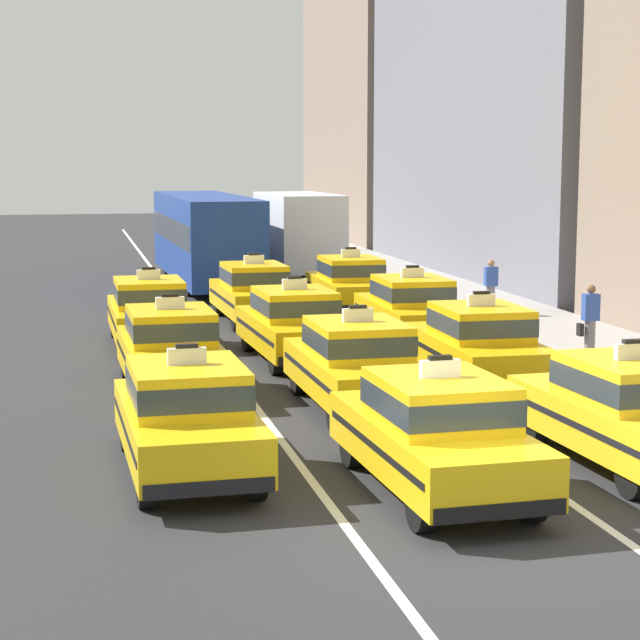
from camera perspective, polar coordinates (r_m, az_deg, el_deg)
name	(u,v)px	position (r m, az deg, el deg)	size (l,w,h in m)	color
ground_plane	(487,537)	(14.36, 8.38, -10.73)	(160.00, 160.00, 0.00)	#2B2B2D
lane_stripe_left_center	(188,317)	(33.16, -6.62, 0.16)	(0.14, 80.00, 0.01)	silver
lane_stripe_center_right	(296,314)	(33.63, -1.19, 0.33)	(0.14, 80.00, 0.01)	silver
sidewalk_curb	(541,330)	(30.54, 11.04, -0.50)	(4.00, 90.00, 0.15)	#9E9993
taxi_left_nearest	(187,416)	(16.77, -6.69, -4.79)	(1.93, 4.60, 1.96)	black
taxi_left_second	(170,347)	(22.69, -7.52, -1.37)	(1.92, 4.60, 1.96)	black
taxi_left_third	(149,311)	(28.12, -8.58, 0.47)	(1.87, 4.58, 1.96)	black
taxi_center_nearest	(436,431)	(15.81, 5.86, -5.58)	(1.98, 4.62, 1.96)	black
taxi_center_second	(356,363)	(20.85, 1.82, -2.16)	(1.87, 4.58, 1.96)	black
taxi_center_third	(294,323)	(25.75, -1.33, -0.16)	(1.99, 4.63, 1.96)	black
taxi_center_fourth	(253,291)	(31.83, -3.36, 1.45)	(1.94, 4.61, 1.96)	black
bus_center_fifth	(205,234)	(41.25, -5.79, 4.29)	(2.81, 11.26, 3.22)	black
taxi_right_nearest	(627,409)	(17.67, 15.15, -4.35)	(2.02, 4.64, 1.96)	black
taxi_right_second	(479,344)	(23.16, 7.96, -1.19)	(1.87, 4.58, 1.96)	black
taxi_right_third	(411,308)	(28.35, 4.58, 0.60)	(1.86, 4.58, 1.96)	black
taxi_right_fourth	(350,283)	(33.83, 1.51, 1.86)	(1.87, 4.58, 1.96)	black
box_truck_right_fifth	(294,233)	(42.17, -1.32, 4.36)	(2.51, 7.04, 3.27)	black
taxi_right_sixth	(267,244)	(48.70, -2.66, 3.82)	(2.01, 4.63, 1.96)	black
pedestrian_mid_block	(590,320)	(26.31, 13.39, -0.02)	(0.47, 0.24, 1.62)	slate
pedestrian_by_storefront	(491,287)	(32.71, 8.57, 1.67)	(0.36, 0.24, 1.57)	slate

